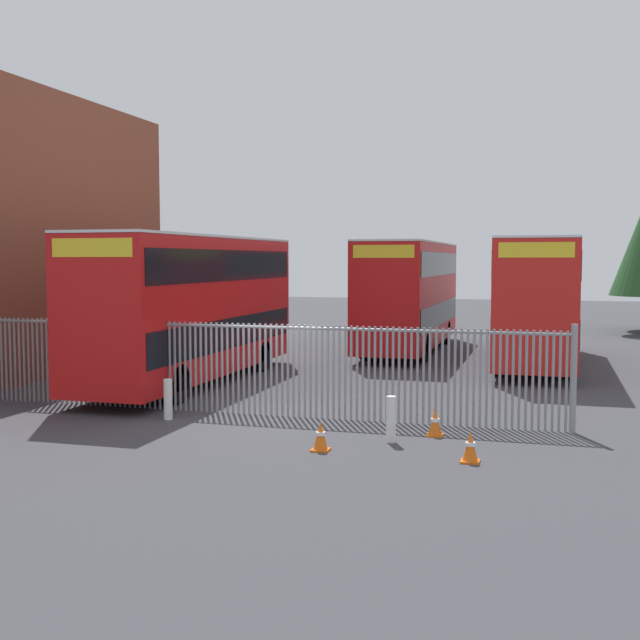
# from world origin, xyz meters

# --- Properties ---
(ground_plane) EXTENTS (100.00, 100.00, 0.00)m
(ground_plane) POSITION_xyz_m (0.00, 8.00, 0.00)
(ground_plane) COLOR #3D3D42
(palisade_fence) EXTENTS (15.13, 0.14, 2.35)m
(palisade_fence) POSITION_xyz_m (-0.69, 0.00, 1.18)
(palisade_fence) COLOR gray
(palisade_fence) RESTS_ON ground
(double_decker_bus_near_gate) EXTENTS (2.54, 10.81, 4.42)m
(double_decker_bus_near_gate) POSITION_xyz_m (-4.02, 4.09, 2.42)
(double_decker_bus_near_gate) COLOR red
(double_decker_bus_near_gate) RESTS_ON ground
(double_decker_bus_behind_fence_left) EXTENTS (2.54, 10.81, 4.42)m
(double_decker_bus_behind_fence_left) POSITION_xyz_m (5.89, 11.41, 2.42)
(double_decker_bus_behind_fence_left) COLOR red
(double_decker_bus_behind_fence_left) RESTS_ON ground
(double_decker_bus_behind_fence_right) EXTENTS (2.54, 10.81, 4.42)m
(double_decker_bus_behind_fence_right) POSITION_xyz_m (0.82, 14.32, 2.42)
(double_decker_bus_behind_fence_right) COLOR red
(double_decker_bus_behind_fence_right) RESTS_ON ground
(bollard_near_left) EXTENTS (0.20, 0.20, 0.95)m
(bollard_near_left) POSITION_xyz_m (-2.21, -1.12, 0.47)
(bollard_near_left) COLOR silver
(bollard_near_left) RESTS_ON ground
(bollard_center_front) EXTENTS (0.20, 0.20, 0.95)m
(bollard_center_front) POSITION_xyz_m (3.23, -1.96, 0.47)
(bollard_center_front) COLOR silver
(bollard_center_front) RESTS_ON ground
(traffic_cone_by_gate) EXTENTS (0.34, 0.34, 0.59)m
(traffic_cone_by_gate) POSITION_xyz_m (4.94, -3.15, 0.29)
(traffic_cone_by_gate) COLOR orange
(traffic_cone_by_gate) RESTS_ON ground
(traffic_cone_mid_forecourt) EXTENTS (0.34, 0.34, 0.59)m
(traffic_cone_mid_forecourt) POSITION_xyz_m (4.01, -1.14, 0.29)
(traffic_cone_mid_forecourt) COLOR orange
(traffic_cone_mid_forecourt) RESTS_ON ground
(traffic_cone_near_kerb) EXTENTS (0.34, 0.34, 0.59)m
(traffic_cone_near_kerb) POSITION_xyz_m (2.05, -3.06, 0.29)
(traffic_cone_near_kerb) COLOR orange
(traffic_cone_near_kerb) RESTS_ON ground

